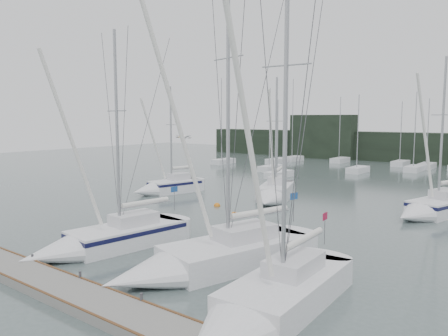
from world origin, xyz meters
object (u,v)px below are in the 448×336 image
object	(u,v)px
sailboat_mid_d	(430,209)
buoy_c	(217,206)
sailboat_near_center	(196,262)
sailboat_near_left	(99,242)
buoy_a	(234,215)
sailboat_mid_a	(164,187)
sailboat_mid_b	(273,194)
sailboat_near_right	(262,309)

from	to	relation	value
sailboat_mid_d	buoy_c	world-z (taller)	sailboat_mid_d
sailboat_mid_d	sailboat_near_center	bearing A→B (deg)	-90.53
sailboat_near_left	buoy_c	xyz separation A→B (m)	(-2.62, 14.00, -0.58)
buoy_a	buoy_c	world-z (taller)	buoy_c
sailboat_near_center	sailboat_mid_d	distance (m)	20.78
sailboat_mid_a	sailboat_mid_d	distance (m)	23.90
sailboat_near_center	sailboat_mid_a	world-z (taller)	sailboat_near_center
sailboat_near_left	sailboat_mid_b	world-z (taller)	sailboat_near_left
sailboat_mid_a	sailboat_mid_d	world-z (taller)	sailboat_mid_d
sailboat_near_center	buoy_a	distance (m)	12.92
sailboat_near_left	buoy_c	world-z (taller)	sailboat_near_left
sailboat_mid_d	sailboat_near_left	bearing A→B (deg)	-105.21
sailboat_near_center	buoy_a	bearing A→B (deg)	134.66
sailboat_near_center	sailboat_mid_b	distance (m)	19.33
sailboat_near_right	buoy_a	bearing A→B (deg)	127.10
sailboat_near_right	sailboat_mid_d	world-z (taller)	sailboat_near_right
sailboat_mid_a	sailboat_mid_b	xyz separation A→B (m)	(10.66, 3.10, -0.01)
sailboat_mid_d	buoy_a	xyz separation A→B (m)	(-12.15, -8.45, -0.61)
sailboat_mid_b	buoy_c	bearing A→B (deg)	-138.88
sailboat_mid_b	buoy_c	size ratio (longest dim) A/B	21.43
sailboat_mid_d	sailboat_mid_a	bearing A→B (deg)	-151.81
sailboat_near_right	buoy_c	world-z (taller)	sailboat_near_right
sailboat_near_right	sailboat_mid_b	bearing A→B (deg)	117.87
buoy_a	buoy_c	distance (m)	3.73
sailboat_near_center	buoy_c	distance (m)	16.22
sailboat_near_center	sailboat_near_right	xyz separation A→B (m)	(5.22, -2.39, -0.03)
sailboat_near_left	sailboat_mid_d	world-z (taller)	sailboat_near_left
sailboat_near_center	sailboat_mid_a	xyz separation A→B (m)	(-17.29, 15.05, 0.02)
sailboat_mid_a	sailboat_mid_d	bearing A→B (deg)	25.04
buoy_a	sailboat_near_right	bearing A→B (deg)	-50.77
buoy_a	sailboat_near_left	bearing A→B (deg)	-92.76
sailboat_near_right	sailboat_mid_d	size ratio (longest dim) A/B	1.24
sailboat_near_right	buoy_c	distance (m)	21.36
sailboat_near_left	sailboat_mid_a	world-z (taller)	sailboat_near_left
sailboat_near_right	buoy_a	distance (m)	17.82
sailboat_near_right	buoy_c	xyz separation A→B (m)	(-14.47, 15.71, -0.55)
sailboat_mid_a	buoy_a	world-z (taller)	sailboat_mid_a
sailboat_near_right	sailboat_mid_d	distance (m)	22.27
sailboat_near_left	sailboat_mid_a	size ratio (longest dim) A/B	1.17
sailboat_near_left	buoy_c	size ratio (longest dim) A/B	23.83
sailboat_near_left	sailboat_mid_b	size ratio (longest dim) A/B	1.11
sailboat_near_right	sailboat_mid_a	xyz separation A→B (m)	(-22.52, 17.44, 0.05)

